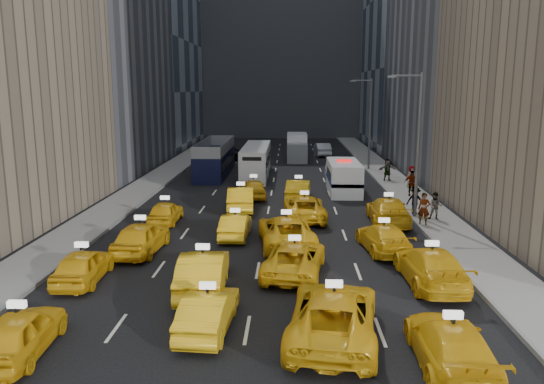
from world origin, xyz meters
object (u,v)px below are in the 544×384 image
(double_decker, at_px, (215,158))
(taxi_2, at_px, (333,314))
(box_truck, at_px, (297,147))
(city_bus, at_px, (256,161))
(taxi_0, at_px, (20,333))
(pedestrian_0, at_px, (424,209))
(nypd_van, at_px, (344,178))
(taxi_3, at_px, (451,345))
(taxi_1, at_px, (208,311))

(double_decker, bearing_deg, taxi_2, -82.41)
(box_truck, bearing_deg, city_bus, -109.25)
(taxi_0, distance_m, double_decker, 34.48)
(taxi_2, relative_size, box_truck, 0.91)
(box_truck, bearing_deg, pedestrian_0, -76.03)
(nypd_van, height_order, box_truck, box_truck)
(taxi_2, xyz_separation_m, city_bus, (-4.59, 32.61, 0.57))
(pedestrian_0, bearing_deg, city_bus, 134.01)
(taxi_3, bearing_deg, city_bus, -75.78)
(taxi_0, height_order, pedestrian_0, pedestrian_0)
(taxi_2, relative_size, taxi_3, 1.20)
(box_truck, bearing_deg, nypd_van, -79.37)
(nypd_van, distance_m, city_bus, 10.74)
(taxi_0, bearing_deg, box_truck, -104.31)
(taxi_1, distance_m, pedestrian_0, 17.55)
(box_truck, bearing_deg, taxi_2, -88.80)
(box_truck, bearing_deg, taxi_0, -100.98)
(taxi_0, distance_m, nypd_van, 29.07)
(taxi_0, xyz_separation_m, nypd_van, (12.47, 26.26, 0.47))
(taxi_1, height_order, nypd_van, nypd_van)
(taxi_3, relative_size, pedestrian_0, 2.61)
(city_bus, bearing_deg, box_truck, 67.67)
(double_decker, bearing_deg, taxi_1, -89.29)
(taxi_3, xyz_separation_m, box_truck, (-3.92, 45.50, 0.74))
(taxi_0, distance_m, taxi_2, 9.80)
(taxi_0, height_order, city_bus, city_bus)
(taxi_3, relative_size, box_truck, 0.76)
(taxi_0, xyz_separation_m, taxi_1, (5.52, 1.88, -0.03))
(taxi_3, distance_m, nypd_van, 26.62)
(taxi_2, height_order, double_decker, double_decker)
(nypd_van, bearing_deg, taxi_0, -114.01)
(nypd_van, distance_m, pedestrian_0, 11.05)
(taxi_0, relative_size, taxi_3, 0.85)
(taxi_2, height_order, pedestrian_0, pedestrian_0)
(city_bus, height_order, box_truck, box_truck)
(double_decker, distance_m, city_bus, 3.92)
(taxi_3, relative_size, double_decker, 0.44)
(double_decker, bearing_deg, pedestrian_0, -58.08)
(taxi_0, height_order, taxi_3, taxi_3)
(pedestrian_0, bearing_deg, nypd_van, 122.21)
(city_bus, bearing_deg, double_decker, 171.58)
(taxi_1, xyz_separation_m, box_truck, (3.53, 43.26, 0.77))
(taxi_0, xyz_separation_m, city_bus, (5.10, 34.06, 0.68))
(taxi_2, distance_m, box_truck, 43.70)
(pedestrian_0, bearing_deg, box_truck, 116.40)
(taxi_0, distance_m, city_bus, 34.45)
(taxi_0, distance_m, taxi_3, 12.97)
(taxi_1, height_order, pedestrian_0, pedestrian_0)
(taxi_0, height_order, box_truck, box_truck)
(taxi_0, height_order, taxi_1, taxi_0)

